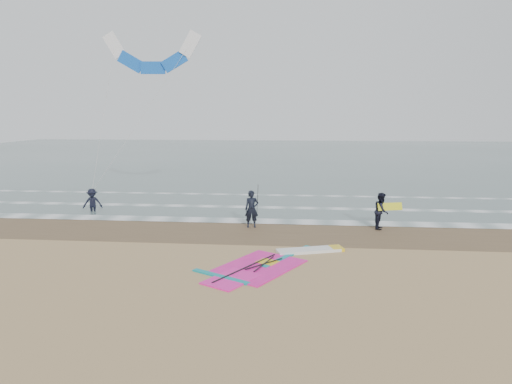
# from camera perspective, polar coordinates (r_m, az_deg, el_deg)

# --- Properties ---
(ground) EXTENTS (120.00, 120.00, 0.00)m
(ground) POSITION_cam_1_polar(r_m,az_deg,el_deg) (17.36, -0.12, -9.99)
(ground) COLOR tan
(ground) RESTS_ON ground
(sea_water) EXTENTS (120.00, 80.00, 0.02)m
(sea_water) POSITION_cam_1_polar(r_m,az_deg,el_deg) (64.56, 3.94, 4.46)
(sea_water) COLOR #47605E
(sea_water) RESTS_ON ground
(wet_sand_band) EXTENTS (120.00, 5.00, 0.01)m
(wet_sand_band) POSITION_cam_1_polar(r_m,az_deg,el_deg) (23.08, 1.30, -4.98)
(wet_sand_band) COLOR brown
(wet_sand_band) RESTS_ON ground
(foam_waterline) EXTENTS (120.00, 9.15, 0.02)m
(foam_waterline) POSITION_cam_1_polar(r_m,az_deg,el_deg) (27.39, 1.95, -2.59)
(foam_waterline) COLOR white
(foam_waterline) RESTS_ON ground
(windsurf_rig) EXTENTS (5.98, 5.66, 0.14)m
(windsurf_rig) POSITION_cam_1_polar(r_m,az_deg,el_deg) (18.36, 2.25, -8.76)
(windsurf_rig) COLOR white
(windsurf_rig) RESTS_ON ground
(person_standing) EXTENTS (0.78, 0.58, 1.95)m
(person_standing) POSITION_cam_1_polar(r_m,az_deg,el_deg) (23.77, -0.54, -2.15)
(person_standing) COLOR black
(person_standing) RESTS_ON ground
(person_walking) EXTENTS (0.94, 1.08, 1.89)m
(person_walking) POSITION_cam_1_polar(r_m,az_deg,el_deg) (24.35, 15.41, -2.29)
(person_walking) COLOR black
(person_walking) RESTS_ON ground
(person_wading) EXTENTS (1.29, 0.97, 1.77)m
(person_wading) POSITION_cam_1_polar(r_m,az_deg,el_deg) (29.31, -19.80, -0.65)
(person_wading) COLOR black
(person_wading) RESTS_ON ground
(held_pole) EXTENTS (0.17, 0.86, 1.82)m
(held_pole) POSITION_cam_1_polar(r_m,az_deg,el_deg) (23.65, 0.18, -1.08)
(held_pole) COLOR black
(held_pole) RESTS_ON ground
(carried_kiteboard) EXTENTS (1.30, 0.51, 0.39)m
(carried_kiteboard) POSITION_cam_1_polar(r_m,az_deg,el_deg) (24.28, 16.40, -1.76)
(carried_kiteboard) COLOR yellow
(carried_kiteboard) RESTS_ON ground
(surf_kite) EXTENTS (6.51, 2.18, 9.70)m
(surf_kite) POSITION_cam_1_polar(r_m,az_deg,el_deg) (29.71, -12.86, 16.17)
(surf_kite) COLOR white
(surf_kite) RESTS_ON ground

